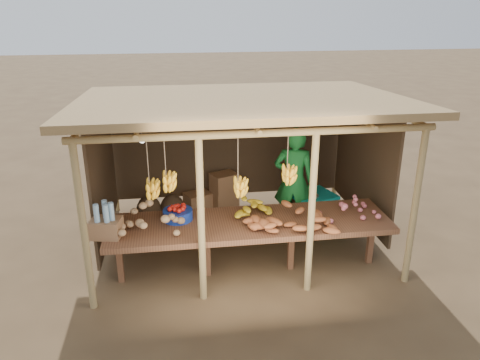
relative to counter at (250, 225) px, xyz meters
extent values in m
plane|color=brown|center=(0.00, 0.95, -0.74)|extent=(60.00, 60.00, 0.00)
cylinder|color=#A08452|center=(-2.10, -0.55, 0.36)|extent=(0.09, 0.09, 2.20)
cylinder|color=#A08452|center=(2.10, -0.55, 0.36)|extent=(0.09, 0.09, 2.20)
cylinder|color=#A08452|center=(-2.10, 2.45, 0.36)|extent=(0.09, 0.09, 2.20)
cylinder|color=#A08452|center=(2.10, 2.45, 0.36)|extent=(0.09, 0.09, 2.20)
cylinder|color=#A08452|center=(-0.70, -0.55, 0.36)|extent=(0.09, 0.09, 2.20)
cylinder|color=#A08452|center=(0.70, -0.55, 0.36)|extent=(0.09, 0.09, 2.20)
cylinder|color=#A08452|center=(0.00, -0.55, 1.46)|extent=(4.40, 0.09, 0.09)
cylinder|color=#A08452|center=(0.00, 2.45, 1.46)|extent=(4.40, 0.09, 0.09)
cube|color=#9C7849|center=(0.00, 0.95, 1.55)|extent=(4.70, 3.50, 0.28)
cube|color=#42301E|center=(0.00, 2.43, 0.47)|extent=(4.20, 0.04, 1.98)
cube|color=#42301E|center=(-2.08, 1.15, 0.47)|extent=(0.04, 2.40, 1.98)
cube|color=#42301E|center=(2.08, 1.15, 0.47)|extent=(0.04, 2.40, 1.98)
cube|color=brown|center=(0.00, 0.00, 0.02)|extent=(3.90, 1.05, 0.08)
cube|color=brown|center=(-1.80, 0.00, -0.38)|extent=(0.08, 0.08, 0.72)
cube|color=brown|center=(-0.60, 0.00, -0.38)|extent=(0.08, 0.08, 0.72)
cube|color=brown|center=(0.60, 0.00, -0.38)|extent=(0.08, 0.08, 0.72)
cube|color=brown|center=(1.80, 0.00, -0.38)|extent=(0.08, 0.08, 0.72)
cylinder|color=navy|center=(-0.98, 0.20, 0.13)|extent=(0.41, 0.41, 0.14)
cube|color=brown|center=(-1.90, -0.17, 0.18)|extent=(0.43, 0.37, 0.24)
imported|color=#186D2A|center=(0.92, 1.16, 0.16)|extent=(0.76, 0.63, 1.80)
cube|color=brown|center=(1.28, 1.22, -0.45)|extent=(0.75, 0.69, 0.57)
cube|color=#0D9395|center=(1.28, 1.22, -0.14)|extent=(0.84, 0.78, 0.06)
cube|color=brown|center=(-0.12, 2.15, -0.54)|extent=(0.54, 0.48, 0.35)
cube|color=brown|center=(-0.12, 2.15, -0.19)|extent=(0.54, 0.48, 0.35)
cube|color=brown|center=(-0.61, 2.15, -0.54)|extent=(0.54, 0.48, 0.35)
ellipsoid|color=#42301E|center=(-1.48, 1.80, -0.48)|extent=(0.45, 0.45, 0.60)
ellipsoid|color=#42301E|center=(-1.07, 1.80, -0.48)|extent=(0.45, 0.45, 0.60)
camera|label=1|loc=(-0.97, -5.75, 2.90)|focal=35.00mm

